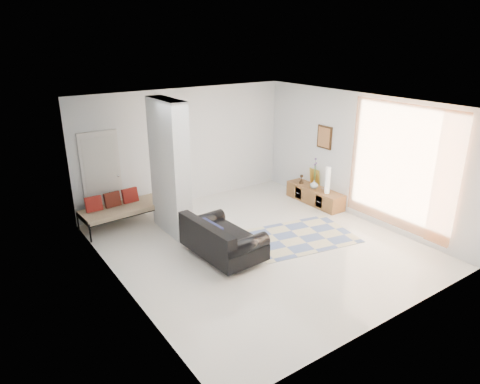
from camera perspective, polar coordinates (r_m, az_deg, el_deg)
floor at (r=8.63m, az=2.51°, el=-7.07°), size 6.00×6.00×0.00m
ceiling at (r=7.75m, az=2.83°, el=11.64°), size 6.00×6.00×0.00m
wall_back at (r=10.53m, az=-7.29°, el=6.02°), size 6.00×0.00×6.00m
wall_front at (r=6.15m, az=19.87°, el=-5.62°), size 6.00×0.00×6.00m
wall_left at (r=6.87m, az=-15.96°, el=-2.41°), size 0.00×6.00×6.00m
wall_right at (r=9.92m, az=15.46°, el=4.57°), size 0.00×6.00×6.00m
partition_column at (r=8.85m, az=-9.37°, el=3.18°), size 0.35×1.20×2.80m
hallway_door at (r=9.85m, az=-17.95°, el=1.89°), size 0.85×0.06×2.04m
curtain at (r=9.19m, az=20.59°, el=3.09°), size 0.00×2.55×2.55m
wall_art at (r=10.51m, az=11.21°, el=7.18°), size 0.04×0.45×0.55m
media_console at (r=10.79m, az=9.94°, el=-0.43°), size 0.45×1.64×0.80m
loveseat at (r=8.05m, az=-2.64°, el=-6.38°), size 1.05×1.69×0.76m
daybed at (r=9.67m, az=-15.57°, el=-2.03°), size 1.83×0.87×0.77m
area_rug at (r=9.02m, az=7.82°, el=-5.94°), size 2.48×1.89×0.01m
cylinder_lamp at (r=10.33m, az=11.61°, el=1.56°), size 0.12×0.12×0.64m
bronze_figurine at (r=10.96m, az=8.20°, el=1.72°), size 0.12×0.12×0.23m
vase at (r=10.65m, az=9.85°, el=1.02°), size 0.23×0.23×0.21m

